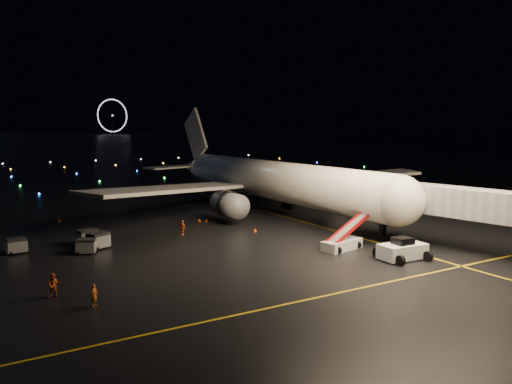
{
  "coord_description": "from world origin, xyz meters",
  "views": [
    {
      "loc": [
        -26.91,
        -38.81,
        12.84
      ],
      "look_at": [
        2.97,
        12.0,
        5.0
      ],
      "focal_mm": 35.0,
      "sensor_mm": 36.0,
      "label": 1
    }
  ],
  "objects_px": {
    "airliner": "(261,158)",
    "crew_a": "(94,295)",
    "crew_b": "(54,285)",
    "baggage_cart_3": "(16,246)",
    "belt_loader": "(342,234)",
    "baggage_cart_0": "(98,241)",
    "crew_c": "(182,227)",
    "baggage_cart_2": "(86,246)",
    "baggage_cart_1": "(88,237)",
    "pushback_tug": "(402,248)"
  },
  "relations": [
    {
      "from": "airliner",
      "to": "crew_a",
      "type": "bearing_deg",
      "value": -139.1
    },
    {
      "from": "crew_b",
      "to": "baggage_cart_3",
      "type": "relative_size",
      "value": 1.01
    },
    {
      "from": "airliner",
      "to": "crew_a",
      "type": "xyz_separation_m",
      "value": [
        -31.46,
        -29.18,
        -7.21
      ]
    },
    {
      "from": "belt_loader",
      "to": "airliner",
      "type": "bearing_deg",
      "value": 65.6
    },
    {
      "from": "crew_a",
      "to": "baggage_cart_0",
      "type": "height_order",
      "value": "baggage_cart_0"
    },
    {
      "from": "crew_a",
      "to": "baggage_cart_3",
      "type": "distance_m",
      "value": 19.64
    },
    {
      "from": "crew_b",
      "to": "crew_a",
      "type": "bearing_deg",
      "value": -43.97
    },
    {
      "from": "crew_b",
      "to": "crew_c",
      "type": "bearing_deg",
      "value": 57.08
    },
    {
      "from": "crew_c",
      "to": "baggage_cart_2",
      "type": "distance_m",
      "value": 12.26
    },
    {
      "from": "crew_b",
      "to": "belt_loader",
      "type": "bearing_deg",
      "value": 14.81
    },
    {
      "from": "baggage_cart_2",
      "to": "baggage_cart_1",
      "type": "bearing_deg",
      "value": 99.28
    },
    {
      "from": "crew_a",
      "to": "crew_c",
      "type": "height_order",
      "value": "crew_c"
    },
    {
      "from": "crew_c",
      "to": "baggage_cart_2",
      "type": "height_order",
      "value": "crew_c"
    },
    {
      "from": "crew_a",
      "to": "belt_loader",
      "type": "bearing_deg",
      "value": -39.48
    },
    {
      "from": "pushback_tug",
      "to": "baggage_cart_2",
      "type": "height_order",
      "value": "pushback_tug"
    },
    {
      "from": "baggage_cart_0",
      "to": "baggage_cart_3",
      "type": "height_order",
      "value": "baggage_cart_0"
    },
    {
      "from": "crew_b",
      "to": "baggage_cart_1",
      "type": "xyz_separation_m",
      "value": [
        5.81,
        15.86,
        -0.08
      ]
    },
    {
      "from": "crew_b",
      "to": "baggage_cart_3",
      "type": "xyz_separation_m",
      "value": [
        -1.18,
        15.84,
        -0.15
      ]
    },
    {
      "from": "baggage_cart_1",
      "to": "belt_loader",
      "type": "bearing_deg",
      "value": -47.82
    },
    {
      "from": "crew_b",
      "to": "baggage_cart_2",
      "type": "bearing_deg",
      "value": 82.17
    },
    {
      "from": "crew_c",
      "to": "belt_loader",
      "type": "bearing_deg",
      "value": 19.63
    },
    {
      "from": "baggage_cart_1",
      "to": "baggage_cart_2",
      "type": "bearing_deg",
      "value": -117.43
    },
    {
      "from": "baggage_cart_1",
      "to": "baggage_cart_3",
      "type": "bearing_deg",
      "value": 166.92
    },
    {
      "from": "crew_b",
      "to": "baggage_cart_2",
      "type": "relative_size",
      "value": 1.04
    },
    {
      "from": "airliner",
      "to": "baggage_cart_0",
      "type": "xyz_separation_m",
      "value": [
        -27.23,
        -12.12,
        -7.17
      ]
    },
    {
      "from": "baggage_cart_0",
      "to": "baggage_cart_1",
      "type": "relative_size",
      "value": 1.02
    },
    {
      "from": "crew_a",
      "to": "crew_c",
      "type": "bearing_deg",
      "value": 4.87
    },
    {
      "from": "belt_loader",
      "to": "baggage_cart_0",
      "type": "relative_size",
      "value": 3.36
    },
    {
      "from": "crew_b",
      "to": "baggage_cart_0",
      "type": "xyz_separation_m",
      "value": [
        6.42,
        13.54,
        -0.06
      ]
    },
    {
      "from": "baggage_cart_0",
      "to": "baggage_cart_2",
      "type": "distance_m",
      "value": 2.16
    },
    {
      "from": "crew_a",
      "to": "pushback_tug",
      "type": "bearing_deg",
      "value": -52.06
    },
    {
      "from": "pushback_tug",
      "to": "baggage_cart_3",
      "type": "distance_m",
      "value": 38.51
    },
    {
      "from": "baggage_cart_2",
      "to": "baggage_cart_3",
      "type": "distance_m",
      "value": 7.12
    },
    {
      "from": "airliner",
      "to": "baggage_cart_0",
      "type": "distance_m",
      "value": 30.66
    },
    {
      "from": "baggage_cart_1",
      "to": "baggage_cart_2",
      "type": "height_order",
      "value": "baggage_cart_1"
    },
    {
      "from": "belt_loader",
      "to": "baggage_cart_2",
      "type": "height_order",
      "value": "belt_loader"
    },
    {
      "from": "crew_b",
      "to": "baggage_cart_1",
      "type": "relative_size",
      "value": 0.93
    },
    {
      "from": "crew_c",
      "to": "baggage_cart_1",
      "type": "bearing_deg",
      "value": -109.89
    },
    {
      "from": "belt_loader",
      "to": "crew_c",
      "type": "bearing_deg",
      "value": 115.2
    },
    {
      "from": "airliner",
      "to": "baggage_cart_1",
      "type": "height_order",
      "value": "airliner"
    },
    {
      "from": "crew_a",
      "to": "crew_b",
      "type": "xyz_separation_m",
      "value": [
        -2.19,
        3.51,
        0.1
      ]
    },
    {
      "from": "belt_loader",
      "to": "baggage_cart_3",
      "type": "xyz_separation_m",
      "value": [
        -29.45,
        15.48,
        -0.89
      ]
    },
    {
      "from": "airliner",
      "to": "baggage_cart_1",
      "type": "distance_m",
      "value": 30.38
    },
    {
      "from": "crew_b",
      "to": "crew_c",
      "type": "height_order",
      "value": "crew_b"
    },
    {
      "from": "airliner",
      "to": "belt_loader",
      "type": "xyz_separation_m",
      "value": [
        -5.38,
        -25.31,
        -6.37
      ]
    },
    {
      "from": "crew_a",
      "to": "baggage_cart_1",
      "type": "height_order",
      "value": "baggage_cart_1"
    },
    {
      "from": "baggage_cart_2",
      "to": "belt_loader",
      "type": "bearing_deg",
      "value": -3.06
    },
    {
      "from": "airliner",
      "to": "baggage_cart_3",
      "type": "height_order",
      "value": "airliner"
    },
    {
      "from": "crew_b",
      "to": "baggage_cart_1",
      "type": "bearing_deg",
      "value": 83.95
    },
    {
      "from": "crew_b",
      "to": "baggage_cart_2",
      "type": "xyz_separation_m",
      "value": [
        4.85,
        12.06,
        -0.17
      ]
    }
  ]
}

